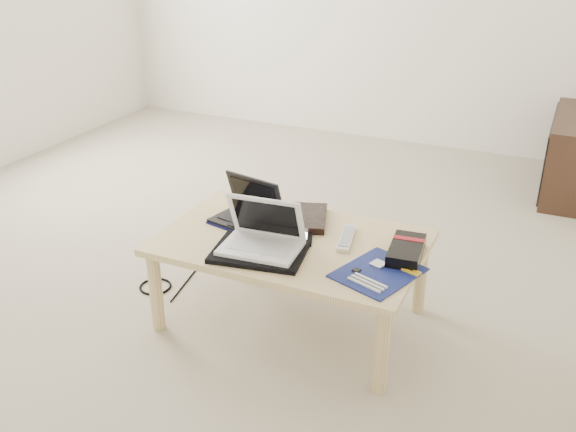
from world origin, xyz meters
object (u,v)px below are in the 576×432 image
at_px(netbook, 249,213).
at_px(white_laptop, 262,237).
at_px(gpu_box, 406,251).
at_px(coffee_table, 291,250).

distance_m(netbook, white_laptop, 0.29).
bearing_deg(gpu_box, white_laptop, -160.24).
relative_size(coffee_table, white_laptop, 3.31).
relative_size(netbook, gpu_box, 1.25).
xyz_separation_m(coffee_table, white_laptop, (-0.06, -0.14, 0.11)).
bearing_deg(netbook, gpu_box, -2.19).
bearing_deg(gpu_box, coffee_table, -173.80).
bearing_deg(coffee_table, white_laptop, -113.97).
bearing_deg(white_laptop, coffee_table, 66.03).
distance_m(coffee_table, netbook, 0.27).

